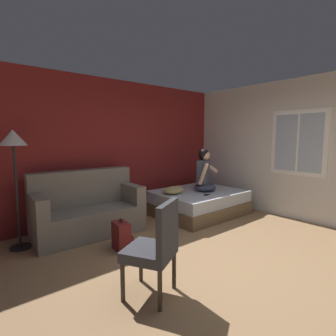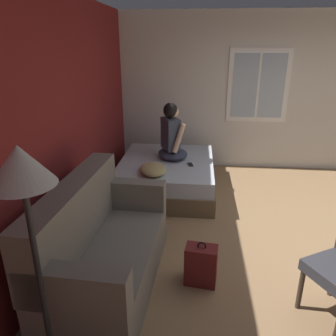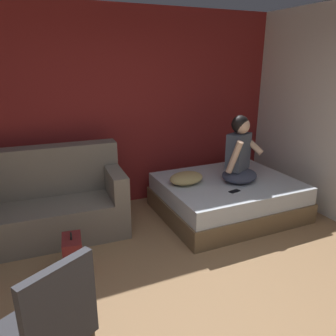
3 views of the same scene
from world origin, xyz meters
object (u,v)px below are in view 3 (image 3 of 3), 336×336
object	(u,v)px
couch	(51,203)
throw_pillow	(186,178)
bed	(227,197)
cell_phone	(235,191)
side_chair	(50,323)
backpack	(74,257)
person_seated	(239,155)

from	to	relation	value
couch	throw_pillow	world-z (taller)	couch
bed	cell_phone	size ratio (longest dim) A/B	12.41
side_chair	backpack	distance (m)	1.26
person_seated	couch	bearing A→B (deg)	168.93
person_seated	throw_pillow	distance (m)	0.76
person_seated	side_chair	bearing A→B (deg)	-146.86
couch	backpack	bearing A→B (deg)	-83.33
bed	person_seated	distance (m)	0.61
bed	backpack	xyz separation A→B (m)	(-2.13, -0.54, -0.04)
person_seated	backpack	world-z (taller)	person_seated
bed	person_seated	bearing A→B (deg)	-33.23
couch	person_seated	bearing A→B (deg)	-11.07
person_seated	cell_phone	world-z (taller)	person_seated
side_chair	backpack	size ratio (longest dim) A/B	2.14
bed	person_seated	xyz separation A→B (m)	(0.11, -0.07, 0.60)
bed	side_chair	xyz separation A→B (m)	(-2.42, -1.72, 0.30)
bed	throw_pillow	size ratio (longest dim) A/B	3.72
bed	cell_phone	xyz separation A→B (m)	(-0.15, -0.37, 0.25)
side_chair	backpack	world-z (taller)	side_chair
side_chair	backpack	bearing A→B (deg)	75.99
side_chair	cell_phone	xyz separation A→B (m)	(2.27, 1.35, -0.05)
person_seated	cell_phone	bearing A→B (deg)	-130.87
throw_pillow	couch	bearing A→B (deg)	171.29
side_chair	person_seated	distance (m)	3.04
bed	side_chair	size ratio (longest dim) A/B	1.82
throw_pillow	side_chair	bearing A→B (deg)	-135.09
couch	person_seated	xyz separation A→B (m)	(2.34, -0.46, 0.44)
person_seated	backpack	xyz separation A→B (m)	(-2.23, -0.47, -0.64)
couch	backpack	size ratio (longest dim) A/B	3.80
couch	cell_phone	size ratio (longest dim) A/B	12.08
throw_pillow	cell_phone	xyz separation A→B (m)	(0.41, -0.50, -0.07)
person_seated	cell_phone	size ratio (longest dim) A/B	6.08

